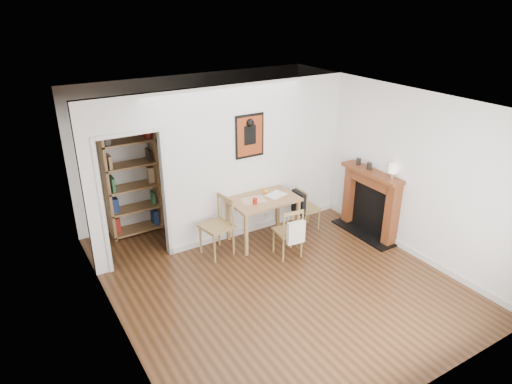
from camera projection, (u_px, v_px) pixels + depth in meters
ground at (273, 275)px, 6.81m from camera, size 5.20×5.20×0.00m
room_shell at (234, 166)px, 7.39m from camera, size 5.20×5.20×5.20m
dining_table at (263, 203)px, 7.53m from camera, size 1.13×0.72×0.77m
chair_left at (216, 227)px, 7.18m from camera, size 0.56×0.56×0.97m
chair_right at (307, 208)px, 8.00m from camera, size 0.45×0.40×0.78m
chair_front at (288, 231)px, 7.16m from camera, size 0.46×0.51×0.84m
bookshelf at (131, 176)px, 7.66m from camera, size 0.89×0.36×2.12m
fireplace at (371, 200)px, 7.79m from camera, size 0.45×1.25×1.16m
red_glass at (255, 201)px, 7.28m from camera, size 0.07×0.07×0.10m
orange_fruit at (266, 191)px, 7.66m from camera, size 0.08×0.08×0.08m
placemat at (254, 200)px, 7.42m from camera, size 0.43×0.35×0.00m
notebook at (276, 195)px, 7.60m from camera, size 0.37×0.31×0.02m
mantel_lamp at (393, 169)px, 7.22m from camera, size 0.15×0.15×0.23m
ceramic_jar_a at (369, 166)px, 7.62m from camera, size 0.09×0.09×0.11m
ceramic_jar_b at (358, 161)px, 7.82m from camera, size 0.09×0.09×0.11m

